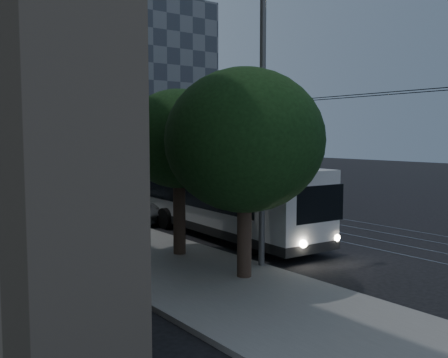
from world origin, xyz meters
name	(u,v)px	position (x,y,z in m)	size (l,w,h in m)	color
ground	(305,236)	(0.00, 0.00, 0.00)	(120.00, 120.00, 0.00)	black
sidewalk	(9,200)	(-7.50, 20.00, 0.07)	(5.00, 90.00, 0.15)	gray
tram_rails	(143,191)	(2.50, 20.00, 0.01)	(4.52, 90.00, 0.02)	gray
overhead_wires	(46,149)	(-4.97, 20.00, 3.47)	(2.23, 90.00, 6.00)	black
building_distant_right	(125,85)	(18.00, 55.00, 12.00)	(22.00, 18.00, 24.00)	#393F49
trolleybus	(217,196)	(-2.90, 2.66, 1.70)	(3.20, 12.39, 5.63)	#BCBCBF
pickup_silver	(131,205)	(-4.30, 8.36, 0.81)	(2.68, 5.80, 1.61)	#AAAEB2
car_white_a	(82,196)	(-4.30, 15.25, 0.60)	(1.42, 3.52, 1.20)	#BABBBF
car_white_b	(78,185)	(-2.70, 20.09, 0.78)	(2.19, 5.39, 1.56)	#B7B6BB
car_white_c	(23,180)	(-4.30, 28.42, 0.67)	(1.41, 4.06, 1.34)	silver
car_white_d	(6,175)	(-4.30, 34.27, 0.70)	(1.65, 4.09, 1.39)	silver
tree_0	(245,141)	(-6.50, -3.70, 4.25)	(4.76, 4.76, 6.40)	#33241C
tree_1	(179,139)	(-6.50, 0.00, 4.26)	(3.90, 3.90, 6.05)	#33241C
tree_2	(80,140)	(-6.50, 9.52, 4.18)	(3.98, 3.98, 5.99)	#33241C
tree_3	(17,137)	(-6.50, 21.35, 4.33)	(4.46, 4.46, 6.36)	#33241C
tree_4	(2,139)	(-6.89, 24.06, 4.15)	(4.32, 4.32, 6.12)	#33241C
streetlamp_near	(272,80)	(-4.78, -3.00, 6.19)	(2.48, 0.44, 10.30)	#58585A
streetlamp_far	(35,114)	(-5.34, 20.90, 5.89)	(2.37, 0.44, 9.76)	#58585A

